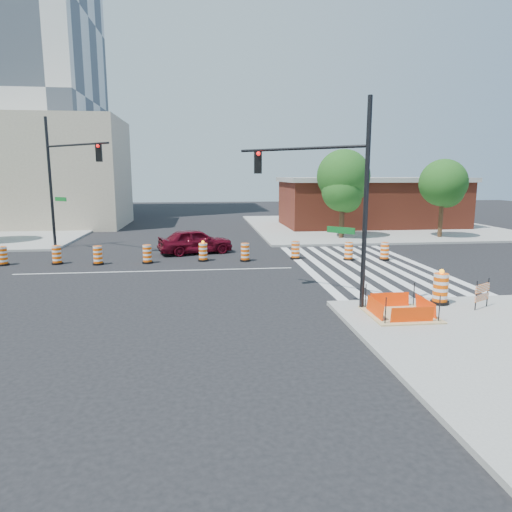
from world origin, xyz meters
name	(u,v)px	position (x,y,z in m)	size (l,w,h in m)	color
ground	(157,271)	(0.00, 0.00, 0.00)	(120.00, 120.00, 0.00)	black
sidewalk_ne	(369,226)	(18.00, 18.00, 0.07)	(22.00, 22.00, 0.15)	gray
crosswalk_east	(363,266)	(10.95, 0.00, 0.01)	(6.75, 13.50, 0.01)	silver
lane_centerline	(157,271)	(0.00, 0.00, 0.01)	(14.00, 0.12, 0.01)	silver
excavation_pit	(400,313)	(9.00, -9.00, 0.22)	(2.20, 2.20, 0.90)	tan
brick_storefront	(370,202)	(18.00, 18.00, 2.32)	(16.50, 8.50, 4.60)	maroon
beige_midrise	(47,173)	(-12.00, 22.00, 5.00)	(14.00, 10.00, 10.00)	tan
red_coupe	(195,241)	(1.92, 5.13, 0.78)	(1.85, 4.59, 1.56)	#520714
signal_pole_se	(327,185)	(6.88, -6.98, 4.49)	(4.06, 3.93, 7.30)	black
signal_pole_nw	(65,170)	(-6.20, 7.27, 5.13)	(4.79, 4.36, 8.38)	black
pit_drum	(440,290)	(11.04, -7.85, 0.69)	(0.67, 0.67, 1.31)	black
barricade	(482,292)	(12.22, -8.56, 0.73)	(0.80, 0.48, 1.06)	#FF5605
tree_north_c	(343,194)	(12.79, 10.01, 3.47)	(3.10, 3.04, 5.17)	#382314
tree_north_d	(344,179)	(12.99, 10.42, 4.52)	(3.97, 3.97, 6.74)	#382314
tree_north_e	(443,186)	(20.50, 9.65, 4.04)	(3.57, 3.55, 6.03)	#382314
median_drum_1	(3,257)	(-8.43, 2.51, 0.48)	(0.60, 0.60, 1.02)	black
median_drum_2	(57,256)	(-5.61, 2.51, 0.48)	(0.60, 0.60, 1.02)	black
median_drum_3	(98,256)	(-3.34, 2.11, 0.48)	(0.60, 0.60, 1.02)	black
median_drum_4	(147,255)	(-0.70, 2.21, 0.48)	(0.60, 0.60, 1.02)	black
median_drum_5	(203,253)	(2.38, 2.50, 0.49)	(0.60, 0.60, 1.18)	black
median_drum_6	(245,253)	(4.76, 2.19, 0.48)	(0.60, 0.60, 1.02)	black
median_drum_7	(295,251)	(7.73, 2.52, 0.48)	(0.60, 0.60, 1.02)	black
median_drum_8	(349,252)	(10.70, 1.79, 0.48)	(0.60, 0.60, 1.02)	black
median_drum_9	(385,252)	(12.76, 1.56, 0.48)	(0.60, 0.60, 1.02)	black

